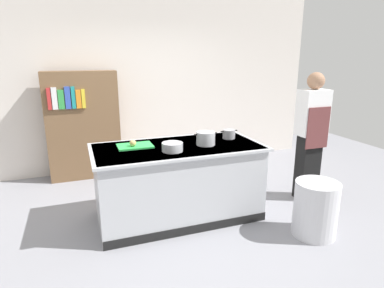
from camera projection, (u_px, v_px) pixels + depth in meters
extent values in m
plane|color=gray|center=(179.00, 216.00, 4.00)|extent=(10.00, 10.00, 0.00)
cube|color=silver|center=(140.00, 81.00, 5.51)|extent=(6.40, 0.12, 3.00)
cube|color=#B7BABF|center=(178.00, 182.00, 3.88)|extent=(1.90, 0.90, 0.90)
cube|color=#B7BABF|center=(178.00, 147.00, 3.77)|extent=(1.98, 0.98, 0.03)
cube|color=black|center=(191.00, 230.00, 3.58)|extent=(1.90, 0.01, 0.10)
cube|color=green|center=(135.00, 146.00, 3.74)|extent=(0.40, 0.28, 0.02)
sphere|color=tan|center=(133.00, 143.00, 3.67)|extent=(0.08, 0.08, 0.08)
cylinder|color=#B7BABF|center=(206.00, 138.00, 3.80)|extent=(0.22, 0.22, 0.16)
cube|color=black|center=(196.00, 135.00, 3.74)|extent=(0.04, 0.02, 0.01)
cube|color=black|center=(216.00, 133.00, 3.82)|extent=(0.04, 0.02, 0.01)
cylinder|color=#99999E|center=(229.00, 134.00, 4.10)|extent=(0.16, 0.16, 0.11)
cube|color=black|center=(222.00, 132.00, 4.06)|extent=(0.04, 0.02, 0.01)
cube|color=black|center=(236.00, 130.00, 4.12)|extent=(0.04, 0.02, 0.01)
cylinder|color=#B7BABF|center=(172.00, 147.00, 3.55)|extent=(0.23, 0.23, 0.10)
cylinder|color=silver|center=(315.00, 209.00, 3.51)|extent=(0.47, 0.47, 0.62)
cube|color=black|center=(307.00, 167.00, 4.41)|extent=(0.28, 0.20, 0.90)
cube|color=white|center=(313.00, 113.00, 4.22)|extent=(0.38, 0.24, 0.60)
sphere|color=#A87A5B|center=(316.00, 81.00, 4.11)|extent=(0.22, 0.22, 0.22)
cube|color=brown|center=(318.00, 128.00, 4.15)|extent=(0.34, 0.02, 0.54)
cube|color=brown|center=(84.00, 126.00, 5.08)|extent=(1.10, 0.28, 1.70)
cube|color=red|center=(49.00, 99.00, 4.67)|extent=(0.05, 0.03, 0.32)
cube|color=white|center=(54.00, 99.00, 4.69)|extent=(0.07, 0.03, 0.32)
cube|color=green|center=(61.00, 100.00, 4.73)|extent=(0.08, 0.03, 0.28)
cube|color=#3351B7|center=(68.00, 98.00, 4.75)|extent=(0.08, 0.03, 0.33)
cube|color=teal|center=(73.00, 98.00, 4.78)|extent=(0.05, 0.03, 0.33)
cube|color=orange|center=(79.00, 99.00, 4.81)|extent=(0.07, 0.03, 0.27)
cube|color=yellow|center=(83.00, 99.00, 4.83)|extent=(0.05, 0.03, 0.28)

